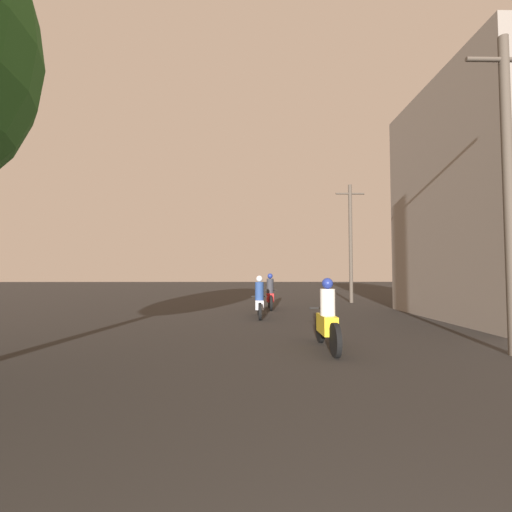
# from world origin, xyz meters

# --- Properties ---
(motorcycle_yellow) EXTENTS (0.60, 2.14, 1.56)m
(motorcycle_yellow) POSITION_xyz_m (0.79, 7.14, 0.62)
(motorcycle_yellow) COLOR black
(motorcycle_yellow) RESTS_ON ground_plane
(motorcycle_silver) EXTENTS (0.60, 2.11, 1.56)m
(motorcycle_silver) POSITION_xyz_m (-0.54, 12.45, 0.63)
(motorcycle_silver) COLOR black
(motorcycle_silver) RESTS_ON ground_plane
(motorcycle_red) EXTENTS (0.60, 2.00, 1.63)m
(motorcycle_red) POSITION_xyz_m (0.03, 15.31, 0.65)
(motorcycle_red) COLOR black
(motorcycle_red) RESTS_ON ground_plane
(building_right_near) EXTENTS (4.58, 7.03, 8.63)m
(building_right_near) POSITION_xyz_m (7.95, 11.77, 4.31)
(building_right_near) COLOR gray
(building_right_near) RESTS_ON ground_plane
(utility_pole_near) EXTENTS (1.60, 0.20, 6.65)m
(utility_pole_near) POSITION_xyz_m (4.44, 6.52, 3.49)
(utility_pole_near) COLOR #4C4238
(utility_pole_near) RESTS_ON ground_plane
(utility_pole_far) EXTENTS (1.60, 0.20, 6.60)m
(utility_pole_far) POSITION_xyz_m (4.73, 18.55, 3.46)
(utility_pole_far) COLOR #4C4238
(utility_pole_far) RESTS_ON ground_plane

